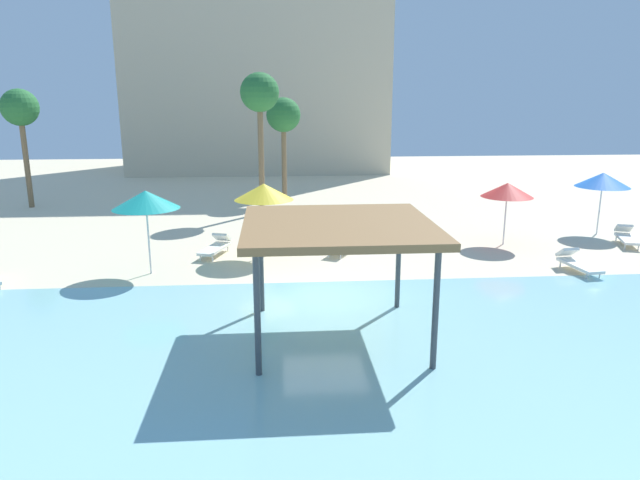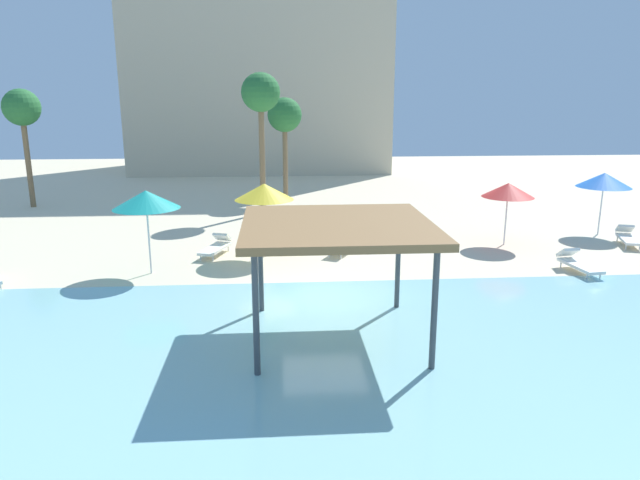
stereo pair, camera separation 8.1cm
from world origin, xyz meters
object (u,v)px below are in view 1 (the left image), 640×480
Objects in this scene: beach_umbrella_yellow_0 at (264,192)px; palm_tree_2 at (260,96)px; lounge_chair_4 at (577,262)px; beach_umbrella_blue_3 at (603,180)px; lounge_chair_2 at (277,228)px; palm_tree_0 at (20,110)px; lounge_chair_0 at (627,236)px; palm_tree_1 at (283,117)px; beach_umbrella_teal_1 at (146,200)px; beach_umbrella_red_2 at (507,190)px; shade_pavilion at (338,229)px; lounge_chair_1 at (216,246)px; lounge_chair_6 at (414,229)px; lounge_chair_3 at (344,244)px.

beach_umbrella_yellow_0 is 0.40× the size of palm_tree_2.
beach_umbrella_blue_3 is at bearing 137.67° from lounge_chair_4.
lounge_chair_2 is 0.29× the size of palm_tree_2.
beach_umbrella_blue_3 is 0.43× the size of palm_tree_0.
palm_tree_2 reaches higher than lounge_chair_0.
beach_umbrella_teal_1 is at bearing -109.25° from palm_tree_1.
palm_tree_0 is (-27.17, 10.15, 4.76)m from lounge_chair_0.
palm_tree_1 is at bearing 144.95° from beach_umbrella_blue_3.
palm_tree_2 is at bearing 158.69° from beach_umbrella_blue_3.
beach_umbrella_yellow_0 is 1.10× the size of beach_umbrella_red_2.
shade_pavilion is 16.20m from palm_tree_2.
lounge_chair_1 is (1.98, 2.23, -2.20)m from beach_umbrella_teal_1.
beach_umbrella_yellow_0 is 7.13m from lounge_chair_6.
shade_pavilion is 8.35m from lounge_chair_3.
lounge_chair_0 and lounge_chair_4 have the same top height.
beach_umbrella_blue_3 is 1.35× the size of lounge_chair_2.
lounge_chair_0 is (18.33, 2.49, -2.20)m from beach_umbrella_teal_1.
palm_tree_2 is (1.60, 7.76, 5.47)m from lounge_chair_1.
lounge_chair_3 is at bearing 17.41° from beach_umbrella_teal_1.
shade_pavilion reaches higher than beach_umbrella_red_2.
beach_umbrella_blue_3 is 16.48m from palm_tree_1.
lounge_chair_1 is at bearing -172.65° from beach_umbrella_blue_3.
lounge_chair_0 is 5.18m from lounge_chair_4.
lounge_chair_4 is at bearing 96.76° from lounge_chair_3.
palm_tree_2 is at bearing -150.25° from lounge_chair_2.
beach_umbrella_blue_3 is at bearing 16.65° from beach_umbrella_red_2.
lounge_chair_4 is at bearing 70.36° from lounge_chair_6.
beach_umbrella_teal_1 is at bearing -34.38° from lounge_chair_6.
lounge_chair_3 is 1.01× the size of lounge_chair_6.
lounge_chair_2 is at bearing -110.58° from lounge_chair_3.
lounge_chair_4 is at bearing -30.09° from lounge_chair_0.
lounge_chair_2 is 7.39m from palm_tree_2.
beach_umbrella_blue_3 reaches higher than lounge_chair_0.
beach_umbrella_red_2 reaches higher than lounge_chair_3.
beach_umbrella_teal_1 is 6.99m from lounge_chair_2.
shade_pavilion is 2.27× the size of lounge_chair_2.
shade_pavilion is 16.01m from beach_umbrella_blue_3.
beach_umbrella_yellow_0 reaches higher than lounge_chair_3.
beach_umbrella_blue_3 is (12.42, 10.09, -0.40)m from shade_pavilion.
palm_tree_0 is 0.89× the size of palm_tree_2.
lounge_chair_2 is at bearing 159.02° from lounge_chair_1.
shade_pavilion reaches higher than lounge_chair_3.
lounge_chair_1 is at bearing -43.91° from palm_tree_0.
lounge_chair_1 is 9.63m from palm_tree_2.
beach_umbrella_teal_1 is 0.46× the size of palm_tree_0.
beach_umbrella_red_2 is 1.28× the size of lounge_chair_4.
lounge_chair_2 is 3.88m from lounge_chair_3.
beach_umbrella_yellow_0 is 0.44× the size of palm_tree_0.
lounge_chair_0 and lounge_chair_3 have the same top height.
lounge_chair_0 is 16.36m from lounge_chair_1.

